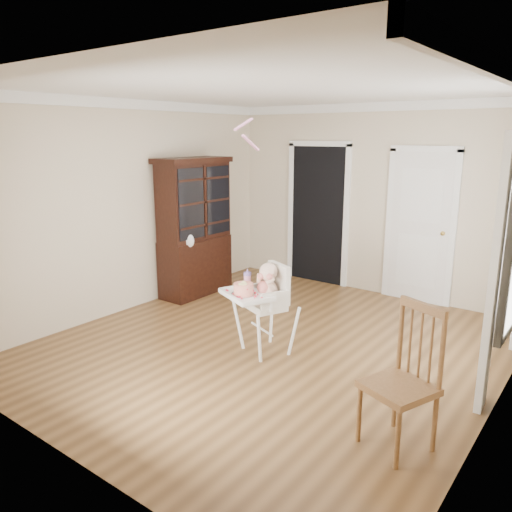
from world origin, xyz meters
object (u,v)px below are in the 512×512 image
Objects in this scene: sippy_cup at (247,279)px; dining_chair at (402,383)px; high_chair at (265,298)px; cake at (243,289)px; china_cabinet at (195,227)px.

dining_chair reaches higher than sippy_cup.
dining_chair is (1.77, -0.74, -0.09)m from high_chair.
china_cabinet reaches higher than cake.
dining_chair is at bearing -15.27° from cake.
cake is at bearing -60.03° from sippy_cup.
high_chair is 0.50× the size of china_cabinet.
dining_chair is at bearing 1.00° from high_chair.
high_chair is at bearing -27.62° from china_cabinet.
high_chair reaches higher than sippy_cup.
sippy_cup is at bearing -162.34° from high_chair.
sippy_cup is at bearing -179.39° from dining_chair.
china_cabinet is at bearing 146.01° from cake.
sippy_cup is 0.18× the size of dining_chair.
high_chair is at bearing -6.09° from sippy_cup.
high_chair is at bearing 63.72° from cake.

